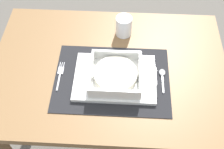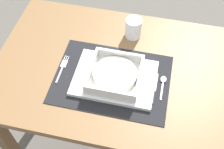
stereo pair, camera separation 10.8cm
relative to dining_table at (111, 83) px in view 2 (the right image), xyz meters
The scene contains 10 objects.
ground_plane 0.60m from the dining_table, ahead, with size 6.00×6.00×0.00m, color #59544C.
dining_table is the anchor object (origin of this frame).
placemat 0.13m from the dining_table, 74.62° to the right, with size 0.44×0.32×0.00m, color black.
serving_plate 0.14m from the dining_table, 65.37° to the right, with size 0.31×0.22×0.02m, color white.
porridge_bowl 0.16m from the dining_table, 65.80° to the right, with size 0.19×0.19×0.05m.
fork 0.22m from the dining_table, 165.82° to the right, with size 0.02×0.13×0.00m.
spoon 0.24m from the dining_table, ahead, with size 0.02×0.11×0.01m.
butter_knife 0.23m from the dining_table, 23.17° to the right, with size 0.01×0.14×0.01m.
bread_knife 0.21m from the dining_table, 25.12° to the right, with size 0.01×0.14×0.01m.
drinking_glass 0.25m from the dining_table, 74.56° to the left, with size 0.07×0.07×0.09m.
Camera 2 is at (0.16, -0.68, 1.61)m, focal length 45.70 mm.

